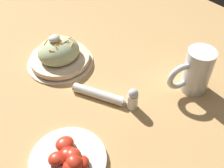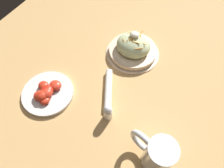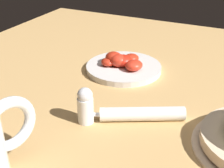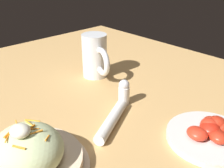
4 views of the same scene
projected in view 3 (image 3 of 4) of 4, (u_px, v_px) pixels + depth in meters
The scene contains 4 objects.
ground_plane at pixel (176, 147), 0.54m from camera, with size 1.43×1.43×0.00m, color tan.
napkin_roll at pixel (141, 114), 0.61m from camera, with size 0.11×0.19×0.03m.
tomato_plate at pixel (123, 65), 0.81m from camera, with size 0.19×0.19×0.05m.
salt_shaker at pixel (84, 106), 0.59m from camera, with size 0.03×0.03×0.07m.
Camera 3 is at (0.44, 0.09, 0.35)m, focal length 50.60 mm.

